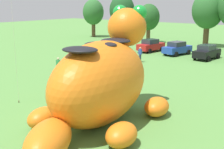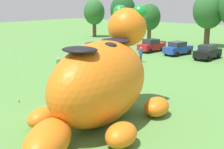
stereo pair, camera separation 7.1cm
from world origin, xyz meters
TOP-DOWN VIEW (x-y plane):
  - ground_plane at (0.00, 0.00)m, footprint 160.00×160.00m
  - giant_inflatable_creature at (1.15, 0.92)m, footprint 8.08×11.98m
  - car_red at (-9.37, 23.97)m, footprint 2.40×4.31m
  - car_blue at (-5.39, 23.83)m, footprint 2.56×4.36m
  - car_black at (-1.27, 23.24)m, footprint 2.20×4.23m
  - tree_far_left at (-27.62, 32.96)m, footprint 4.03×4.03m
  - tree_left at (-20.65, 32.77)m, footprint 4.45×4.45m
  - tree_mid_left at (-14.66, 32.02)m, footprint 3.58×3.58m
  - tree_centre_left at (-5.38, 33.49)m, footprint 4.64×4.64m
  - spectator_near_inflatable at (-8.91, 6.84)m, footprint 0.38×0.26m
  - spectator_mid_field at (-6.53, 16.91)m, footprint 0.38×0.26m

SIDE VIEW (x-z plane):
  - ground_plane at x=0.00m, z-range 0.00..0.00m
  - spectator_near_inflatable at x=-8.91m, z-range 0.00..1.71m
  - spectator_mid_field at x=-6.53m, z-range 0.00..1.71m
  - car_red at x=-9.37m, z-range 0.00..1.72m
  - car_blue at x=-5.39m, z-range 0.00..1.72m
  - car_black at x=-1.27m, z-range 0.00..1.72m
  - giant_inflatable_creature at x=1.15m, z-range -0.86..5.57m
  - tree_mid_left at x=-14.66m, z-range 0.98..7.32m
  - tree_far_left at x=-27.62m, z-range 1.10..8.25m
  - tree_left at x=-20.65m, z-range 1.22..9.11m
  - tree_centre_left at x=-5.38m, z-range 1.27..9.50m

